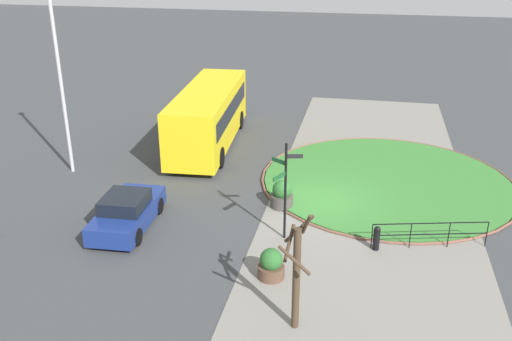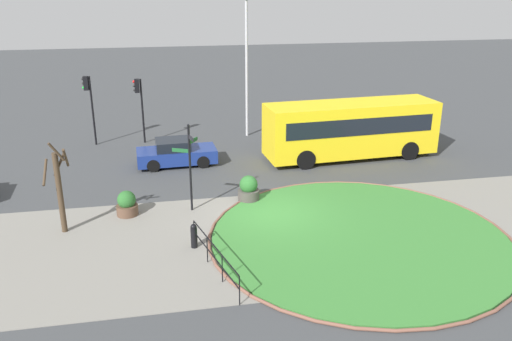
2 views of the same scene
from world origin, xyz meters
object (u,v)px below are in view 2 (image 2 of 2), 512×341
object	(u,v)px
bus_yellow	(351,128)
lamppost_tall	(247,64)
traffic_light_near	(139,96)
street_tree_bare	(59,187)
traffic_light_far	(89,95)
bollard_foreground	(194,236)
planter_near_signpost	(127,204)
car_near_lane	(176,153)
signpost_directional	(190,162)
planter_kerbside	(249,190)

from	to	relation	value
bus_yellow	lamppost_tall	world-z (taller)	lamppost_tall
traffic_light_near	street_tree_bare	world-z (taller)	traffic_light_near
traffic_light_near	traffic_light_far	size ratio (longest dim) A/B	0.95
lamppost_tall	bollard_foreground	bearing A→B (deg)	-107.43
lamppost_tall	traffic_light_near	bearing A→B (deg)	-176.89
planter_near_signpost	car_near_lane	bearing A→B (deg)	69.01
lamppost_tall	signpost_directional	bearing A→B (deg)	-111.63
street_tree_bare	planter_near_signpost	bearing A→B (deg)	25.60
planter_kerbside	traffic_light_near	bearing A→B (deg)	115.17
traffic_light_far	bollard_foreground	bearing A→B (deg)	115.00
traffic_light_near	planter_kerbside	size ratio (longest dim) A/B	3.23
bollard_foreground	planter_kerbside	xyz separation A→B (m)	(2.64, 3.76, 0.05)
signpost_directional	street_tree_bare	distance (m)	5.00
lamppost_tall	bus_yellow	bearing A→B (deg)	-48.50
bus_yellow	planter_kerbside	world-z (taller)	bus_yellow
signpost_directional	bus_yellow	size ratio (longest dim) A/B	0.40
street_tree_bare	planter_kerbside	bearing A→B (deg)	12.00
bollard_foreground	traffic_light_near	size ratio (longest dim) A/B	0.25
signpost_directional	lamppost_tall	distance (m)	11.66
bollard_foreground	traffic_light_far	bearing A→B (deg)	109.09
signpost_directional	car_near_lane	xyz separation A→B (m)	(-0.34, 5.89, -1.48)
bollard_foreground	lamppost_tall	bearing A→B (deg)	72.57
car_near_lane	lamppost_tall	distance (m)	7.58
car_near_lane	lamppost_tall	size ratio (longest dim) A/B	0.50
bus_yellow	planter_near_signpost	size ratio (longest dim) A/B	8.87
lamppost_tall	planter_near_signpost	size ratio (longest dim) A/B	7.84
bus_yellow	car_near_lane	distance (m)	9.29
bollard_foreground	planter_near_signpost	xyz separation A→B (m)	(-2.44, 3.29, -0.00)
bollard_foreground	planter_kerbside	bearing A→B (deg)	54.90
car_near_lane	planter_near_signpost	size ratio (longest dim) A/B	3.92
car_near_lane	traffic_light_far	size ratio (longest dim) A/B	1.03
car_near_lane	lamppost_tall	bearing A→B (deg)	43.53
signpost_directional	car_near_lane	size ratio (longest dim) A/B	0.90
planter_near_signpost	street_tree_bare	distance (m)	2.87
planter_kerbside	car_near_lane	bearing A→B (deg)	117.62
planter_near_signpost	planter_kerbside	world-z (taller)	planter_kerbside
signpost_directional	planter_kerbside	size ratio (longest dim) A/B	3.17
bus_yellow	street_tree_bare	bearing A→B (deg)	-158.82
signpost_directional	planter_near_signpost	distance (m)	3.07
bus_yellow	lamppost_tall	size ratio (longest dim) A/B	1.13
bollard_foreground	bus_yellow	distance (m)	12.55
bus_yellow	traffic_light_far	xyz separation A→B (m)	(-13.78, 5.08, 1.29)
planter_kerbside	street_tree_bare	xyz separation A→B (m)	(-7.37, -1.57, 1.30)
signpost_directional	bus_yellow	distance (m)	10.38
bollard_foreground	lamppost_tall	xyz separation A→B (m)	(4.37, 13.91, 3.92)
bus_yellow	traffic_light_far	bearing A→B (deg)	155.88
traffic_light_far	street_tree_bare	bearing A→B (deg)	96.02
planter_near_signpost	traffic_light_near	bearing A→B (deg)	87.34
traffic_light_far	lamppost_tall	distance (m)	9.24
traffic_light_near	lamppost_tall	size ratio (longest dim) A/B	0.46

